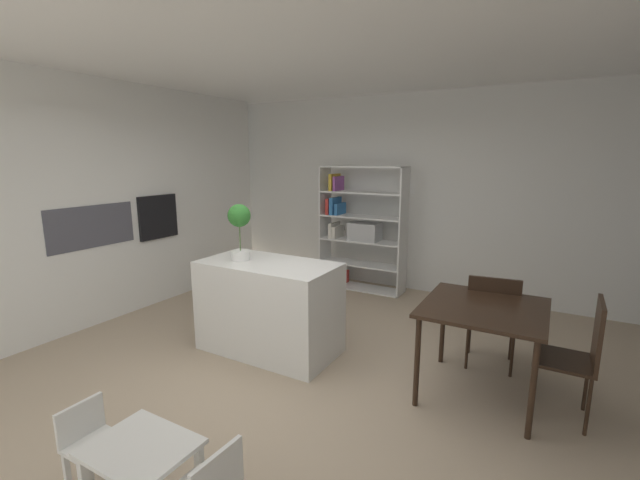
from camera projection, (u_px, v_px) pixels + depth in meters
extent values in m
plane|color=tan|center=(284.00, 376.00, 3.80)|extent=(9.16, 9.16, 0.00)
cube|color=white|center=(277.00, 36.00, 3.24)|extent=(6.66, 6.25, 0.06)
cube|color=silver|center=(401.00, 194.00, 6.16)|extent=(6.66, 0.06, 2.85)
cube|color=white|center=(77.00, 203.00, 4.95)|extent=(0.67, 5.64, 2.85)
cube|color=#4C4C56|center=(92.00, 227.00, 4.79)|extent=(0.01, 1.04, 0.49)
cube|color=black|center=(158.00, 217.00, 5.55)|extent=(0.04, 0.59, 0.58)
cylinder|color=#B7BABC|center=(155.00, 199.00, 5.52)|extent=(0.02, 0.47, 0.02)
cube|color=white|center=(269.00, 307.00, 4.23)|extent=(1.37, 0.73, 0.93)
cylinder|color=white|center=(241.00, 255.00, 4.24)|extent=(0.19, 0.19, 0.10)
cylinder|color=#476633|center=(240.00, 237.00, 4.20)|extent=(0.01, 0.01, 0.27)
sphere|color=#2C722A|center=(239.00, 216.00, 4.16)|extent=(0.23, 0.23, 0.23)
cube|color=white|center=(325.00, 225.00, 6.46)|extent=(0.02, 0.36, 1.83)
cube|color=white|center=(403.00, 233.00, 5.85)|extent=(0.02, 0.36, 1.83)
cube|color=white|center=(363.00, 167.00, 5.98)|extent=(1.28, 0.36, 0.02)
cube|color=white|center=(361.00, 287.00, 6.33)|extent=(1.28, 0.36, 0.02)
cube|color=white|center=(361.00, 264.00, 6.26)|extent=(1.23, 0.36, 0.02)
cube|color=white|center=(362.00, 241.00, 6.19)|extent=(1.23, 0.36, 0.02)
cube|color=white|center=(362.00, 217.00, 6.12)|extent=(1.23, 0.36, 0.02)
cube|color=white|center=(363.00, 192.00, 6.05)|extent=(1.23, 0.36, 0.02)
cube|color=silver|center=(336.00, 275.00, 6.51)|extent=(0.05, 0.30, 0.25)
cube|color=silver|center=(340.00, 275.00, 6.48)|extent=(0.06, 0.30, 0.26)
cube|color=red|center=(344.00, 278.00, 6.46)|extent=(0.04, 0.30, 0.19)
cube|color=silver|center=(334.00, 230.00, 6.39)|extent=(0.05, 0.30, 0.22)
cube|color=silver|center=(338.00, 232.00, 6.37)|extent=(0.06, 0.30, 0.18)
cube|color=red|center=(331.00, 206.00, 6.35)|extent=(0.05, 0.30, 0.24)
cube|color=#2D6BAD|center=(335.00, 206.00, 6.31)|extent=(0.06, 0.30, 0.25)
cube|color=#2D6BAD|center=(340.00, 209.00, 6.28)|extent=(0.05, 0.30, 0.17)
cube|color=gold|center=(335.00, 182.00, 6.25)|extent=(0.05, 0.30, 0.25)
cube|color=#8E4793|center=(339.00, 183.00, 6.22)|extent=(0.04, 0.30, 0.21)
cube|color=#B7BABC|center=(365.00, 232.00, 6.14)|extent=(0.44, 0.32, 0.26)
cube|color=silver|center=(140.00, 448.00, 2.23)|extent=(0.55, 0.45, 0.03)
cube|color=silver|center=(144.00, 449.00, 2.55)|extent=(0.04, 0.04, 0.42)
cube|color=silver|center=(200.00, 478.00, 2.32)|extent=(0.04, 0.04, 0.42)
cube|color=silver|center=(96.00, 445.00, 2.46)|extent=(0.29, 0.29, 0.02)
cube|color=silver|center=(80.00, 420.00, 2.50)|extent=(0.02, 0.29, 0.22)
cube|color=silver|center=(129.00, 462.00, 2.54)|extent=(0.03, 0.03, 0.28)
cube|color=silver|center=(67.00, 473.00, 2.45)|extent=(0.03, 0.03, 0.28)
cube|color=silver|center=(105.00, 449.00, 2.65)|extent=(0.03, 0.03, 0.28)
cube|color=black|center=(484.00, 308.00, 3.37)|extent=(0.94, 0.95, 0.03)
cylinder|color=black|center=(417.00, 362.00, 3.29)|extent=(0.04, 0.04, 0.75)
cylinder|color=black|center=(533.00, 390.00, 2.89)|extent=(0.04, 0.04, 0.75)
cylinder|color=black|center=(443.00, 325.00, 4.00)|extent=(0.04, 0.04, 0.75)
cylinder|color=black|center=(538.00, 344.00, 3.60)|extent=(0.04, 0.04, 0.75)
cube|color=black|center=(564.00, 360.00, 3.14)|extent=(0.41, 0.42, 0.03)
cube|color=black|center=(598.00, 334.00, 3.00)|extent=(0.03, 0.41, 0.48)
cylinder|color=black|center=(536.00, 373.00, 3.42)|extent=(0.03, 0.03, 0.45)
cylinder|color=black|center=(533.00, 393.00, 3.13)|extent=(0.03, 0.03, 0.45)
cylinder|color=black|center=(586.00, 384.00, 3.25)|extent=(0.03, 0.03, 0.45)
cylinder|color=black|center=(588.00, 407.00, 2.95)|extent=(0.03, 0.03, 0.45)
cube|color=black|center=(492.00, 317.00, 3.93)|extent=(0.49, 0.46, 0.03)
cube|color=black|center=(493.00, 301.00, 3.72)|extent=(0.44, 0.08, 0.42)
cylinder|color=black|center=(511.00, 337.00, 4.07)|extent=(0.03, 0.03, 0.46)
cylinder|color=black|center=(470.00, 331.00, 4.21)|extent=(0.03, 0.03, 0.46)
cylinder|color=black|center=(512.00, 353.00, 3.75)|extent=(0.03, 0.03, 0.46)
cylinder|color=black|center=(467.00, 345.00, 3.89)|extent=(0.03, 0.03, 0.46)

